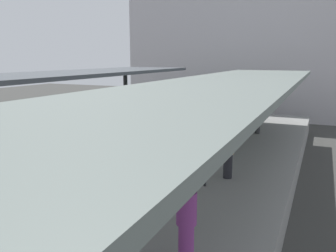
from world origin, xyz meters
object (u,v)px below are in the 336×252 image
(commuter_train, at_px, (186,114))
(platform_sign, at_px, (206,132))
(passenger_far_end, at_px, (121,113))
(passenger_near_bench, at_px, (228,151))
(passenger_mid_platform, at_px, (186,224))

(commuter_train, relative_size, platform_sign, 5.59)
(commuter_train, height_order, platform_sign, commuter_train)
(platform_sign, distance_m, passenger_far_end, 8.77)
(passenger_far_end, bearing_deg, passenger_near_bench, -34.89)
(platform_sign, bearing_deg, passenger_mid_platform, -76.40)
(commuter_train, height_order, passenger_mid_platform, commuter_train)
(platform_sign, relative_size, passenger_mid_platform, 1.32)
(platform_sign, height_order, passenger_far_end, platform_sign)
(commuter_train, relative_size, passenger_mid_platform, 7.38)
(commuter_train, distance_m, passenger_far_end, 3.51)
(commuter_train, xyz_separation_m, passenger_far_end, (-2.85, -2.04, 0.14))
(commuter_train, bearing_deg, passenger_far_end, -144.38)
(commuter_train, xyz_separation_m, passenger_near_bench, (4.09, -6.88, 0.14))
(passenger_far_end, bearing_deg, commuter_train, 35.62)
(passenger_mid_platform, bearing_deg, platform_sign, 103.60)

